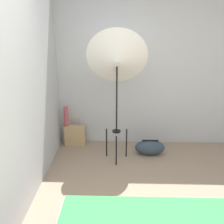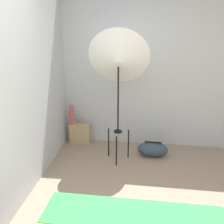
# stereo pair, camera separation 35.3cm
# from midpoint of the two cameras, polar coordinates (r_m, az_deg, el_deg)

# --- Properties ---
(wall_back) EXTENTS (8.00, 0.05, 2.60)m
(wall_back) POSITION_cam_midpoint_polar(r_m,az_deg,el_deg) (4.23, 4.32, 9.75)
(wall_back) COLOR #B7BCC1
(wall_back) RESTS_ON ground_plane
(wall_side_left) EXTENTS (0.05, 8.00, 2.60)m
(wall_side_left) POSITION_cam_midpoint_polar(r_m,az_deg,el_deg) (3.21, -20.43, 5.58)
(wall_side_left) COLOR #B7BCC1
(wall_side_left) RESTS_ON ground_plane
(photo_umbrella) EXTENTS (0.84, 0.49, 1.92)m
(photo_umbrella) POSITION_cam_midpoint_polar(r_m,az_deg,el_deg) (3.56, -1.81, 11.16)
(photo_umbrella) COLOR black
(photo_umbrella) RESTS_ON ground_plane
(tote_bag) EXTENTS (0.34, 0.11, 0.52)m
(tote_bag) POSITION_cam_midpoint_polar(r_m,az_deg,el_deg) (4.48, -10.34, -4.96)
(tote_bag) COLOR tan
(tote_bag) RESTS_ON ground_plane
(duffel_bag) EXTENTS (0.46, 0.23, 0.24)m
(duffel_bag) POSITION_cam_midpoint_polar(r_m,az_deg,el_deg) (4.15, 5.83, -7.74)
(duffel_bag) COLOR #2D3D4C
(duffel_bag) RESTS_ON ground_plane
(paper_roll) EXTENTS (0.07, 0.07, 0.67)m
(paper_roll) POSITION_cam_midpoint_polar(r_m,az_deg,el_deg) (4.44, -12.07, -3.09)
(paper_roll) COLOR #BC4C56
(paper_roll) RESTS_ON ground_plane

